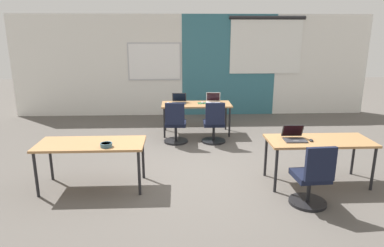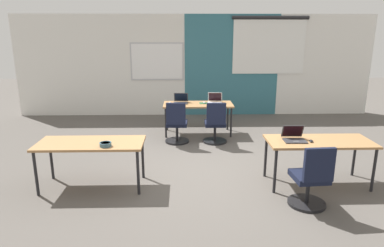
{
  "view_description": "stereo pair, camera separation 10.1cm",
  "coord_description": "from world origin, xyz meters",
  "px_view_note": "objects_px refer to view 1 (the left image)",
  "views": [
    {
      "loc": [
        -0.44,
        -5.54,
        2.34
      ],
      "look_at": [
        -0.19,
        0.08,
        0.82
      ],
      "focal_mm": 31.93,
      "sensor_mm": 36.0,
      "label": 1
    },
    {
      "loc": [
        -0.34,
        -5.54,
        2.34
      ],
      "look_at": [
        -0.19,
        0.08,
        0.82
      ],
      "focal_mm": 31.93,
      "sensor_mm": 36.0,
      "label": 2
    }
  ],
  "objects_px": {
    "mouse_far_right": "(202,102)",
    "mouse_near_right_inner": "(311,140)",
    "mouse_far_left": "(168,103)",
    "chair_far_right": "(214,126)",
    "snack_bowl": "(106,145)",
    "laptop_far_left": "(179,101)",
    "desk_near_right": "(319,143)",
    "laptop_far_right": "(213,101)",
    "chair_far_left": "(176,126)",
    "desk_near_left": "(91,147)",
    "chair_near_right_inner": "(312,181)",
    "desk_far_center": "(196,106)",
    "laptop_near_right_inner": "(294,137)"
  },
  "relations": [
    {
      "from": "snack_bowl",
      "to": "desk_near_left",
      "type": "bearing_deg",
      "value": 143.35
    },
    {
      "from": "desk_near_right",
      "to": "mouse_near_right_inner",
      "type": "bearing_deg",
      "value": -154.05
    },
    {
      "from": "chair_far_right",
      "to": "chair_near_right_inner",
      "type": "xyz_separation_m",
      "value": [
        1.04,
        -2.82,
        0.0
      ]
    },
    {
      "from": "chair_far_right",
      "to": "laptop_far_left",
      "type": "relative_size",
      "value": 2.63
    },
    {
      "from": "desk_near_left",
      "to": "desk_near_right",
      "type": "xyz_separation_m",
      "value": [
        3.5,
        0.0,
        0.0
      ]
    },
    {
      "from": "desk_far_center",
      "to": "snack_bowl",
      "type": "distance_m",
      "value": 3.35
    },
    {
      "from": "mouse_far_right",
      "to": "mouse_far_left",
      "type": "bearing_deg",
      "value": 179.43
    },
    {
      "from": "laptop_far_left",
      "to": "snack_bowl",
      "type": "distance_m",
      "value": 3.27
    },
    {
      "from": "chair_far_left",
      "to": "snack_bowl",
      "type": "height_order",
      "value": "chair_far_left"
    },
    {
      "from": "mouse_far_right",
      "to": "snack_bowl",
      "type": "height_order",
      "value": "snack_bowl"
    },
    {
      "from": "desk_far_center",
      "to": "mouse_near_right_inner",
      "type": "height_order",
      "value": "mouse_near_right_inner"
    },
    {
      "from": "desk_near_right",
      "to": "chair_near_right_inner",
      "type": "relative_size",
      "value": 1.74
    },
    {
      "from": "mouse_far_left",
      "to": "chair_near_right_inner",
      "type": "xyz_separation_m",
      "value": [
        2.03,
        -3.59,
        -0.36
      ]
    },
    {
      "from": "laptop_near_right_inner",
      "to": "chair_far_right",
      "type": "bearing_deg",
      "value": 117.52
    },
    {
      "from": "desk_near_left",
      "to": "mouse_near_right_inner",
      "type": "bearing_deg",
      "value": -1.31
    },
    {
      "from": "desk_near_left",
      "to": "laptop_far_left",
      "type": "relative_size",
      "value": 4.58
    },
    {
      "from": "laptop_far_left",
      "to": "chair_near_right_inner",
      "type": "xyz_separation_m",
      "value": [
        1.78,
        -3.63,
        -0.39
      ]
    },
    {
      "from": "mouse_far_right",
      "to": "laptop_near_right_inner",
      "type": "relative_size",
      "value": 0.3
    },
    {
      "from": "desk_far_center",
      "to": "chair_near_right_inner",
      "type": "bearing_deg",
      "value": -68.76
    },
    {
      "from": "mouse_near_right_inner",
      "to": "chair_near_right_inner",
      "type": "xyz_separation_m",
      "value": [
        -0.21,
        -0.67,
        -0.36
      ]
    },
    {
      "from": "mouse_far_right",
      "to": "chair_far_right",
      "type": "distance_m",
      "value": 0.87
    },
    {
      "from": "laptop_far_left",
      "to": "desk_far_center",
      "type": "bearing_deg",
      "value": -8.5
    },
    {
      "from": "laptop_far_right",
      "to": "chair_far_right",
      "type": "bearing_deg",
      "value": -86.4
    },
    {
      "from": "chair_far_right",
      "to": "mouse_far_left",
      "type": "bearing_deg",
      "value": -37.0
    },
    {
      "from": "mouse_far_right",
      "to": "chair_far_right",
      "type": "height_order",
      "value": "chair_far_right"
    },
    {
      "from": "laptop_far_left",
      "to": "mouse_far_left",
      "type": "xyz_separation_m",
      "value": [
        -0.25,
        -0.04,
        -0.03
      ]
    },
    {
      "from": "chair_far_right",
      "to": "snack_bowl",
      "type": "relative_size",
      "value": 5.18
    },
    {
      "from": "chair_far_right",
      "to": "mouse_near_right_inner",
      "type": "height_order",
      "value": "chair_far_right"
    },
    {
      "from": "laptop_far_right",
      "to": "snack_bowl",
      "type": "height_order",
      "value": "laptop_far_right"
    },
    {
      "from": "desk_near_left",
      "to": "mouse_near_right_inner",
      "type": "distance_m",
      "value": 3.34
    },
    {
      "from": "chair_far_left",
      "to": "mouse_near_right_inner",
      "type": "relative_size",
      "value": 8.51
    },
    {
      "from": "laptop_far_right",
      "to": "mouse_far_left",
      "type": "height_order",
      "value": "laptop_far_right"
    },
    {
      "from": "mouse_far_right",
      "to": "laptop_near_right_inner",
      "type": "height_order",
      "value": "laptop_near_right_inner"
    },
    {
      "from": "desk_near_left",
      "to": "laptop_far_left",
      "type": "xyz_separation_m",
      "value": [
        1.35,
        2.89,
        0.11
      ]
    },
    {
      "from": "snack_bowl",
      "to": "chair_far_right",
      "type": "bearing_deg",
      "value": 51.39
    },
    {
      "from": "desk_near_right",
      "to": "chair_far_right",
      "type": "height_order",
      "value": "chair_far_right"
    },
    {
      "from": "desk_near_right",
      "to": "laptop_far_right",
      "type": "distance_m",
      "value": 3.2
    },
    {
      "from": "desk_far_center",
      "to": "mouse_far_right",
      "type": "height_order",
      "value": "mouse_far_right"
    },
    {
      "from": "mouse_near_right_inner",
      "to": "chair_near_right_inner",
      "type": "distance_m",
      "value": 0.79
    },
    {
      "from": "laptop_near_right_inner",
      "to": "chair_near_right_inner",
      "type": "distance_m",
      "value": 0.85
    },
    {
      "from": "desk_far_center",
      "to": "laptop_far_right",
      "type": "height_order",
      "value": "laptop_far_right"
    },
    {
      "from": "mouse_near_right_inner",
      "to": "mouse_far_left",
      "type": "bearing_deg",
      "value": 127.56
    },
    {
      "from": "desk_near_right",
      "to": "snack_bowl",
      "type": "distance_m",
      "value": 3.24
    },
    {
      "from": "desk_near_right",
      "to": "chair_far_left",
      "type": "bearing_deg",
      "value": 136.79
    },
    {
      "from": "mouse_far_right",
      "to": "mouse_near_right_inner",
      "type": "bearing_deg",
      "value": -63.57
    },
    {
      "from": "desk_near_right",
      "to": "mouse_near_right_inner",
      "type": "height_order",
      "value": "mouse_near_right_inner"
    },
    {
      "from": "desk_near_right",
      "to": "laptop_near_right_inner",
      "type": "distance_m",
      "value": 0.41
    },
    {
      "from": "chair_near_right_inner",
      "to": "laptop_far_right",
      "type": "bearing_deg",
      "value": -78.74
    },
    {
      "from": "mouse_far_left",
      "to": "chair_near_right_inner",
      "type": "relative_size",
      "value": 0.11
    },
    {
      "from": "laptop_far_left",
      "to": "chair_far_left",
      "type": "distance_m",
      "value": 0.88
    }
  ]
}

